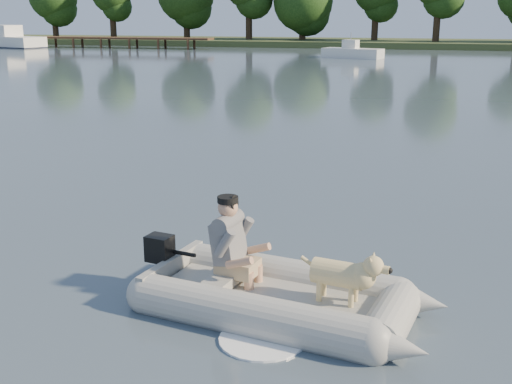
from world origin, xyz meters
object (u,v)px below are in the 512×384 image
(dog, at_px, (338,278))
(motorboat, at_px, (353,46))
(dock, at_px, (124,43))
(dinghy, at_px, (282,264))
(man, at_px, (230,239))
(cabin_cruiser, at_px, (10,36))

(dog, relative_size, motorboat, 0.20)
(dock, relative_size, dinghy, 3.72)
(dinghy, distance_m, man, 0.75)
(dog, xyz_separation_m, cabin_cruiser, (-39.18, 50.84, 0.55))
(motorboat, bearing_deg, dinghy, -68.90)
(dock, xyz_separation_m, motorboat, (23.25, -8.42, 0.39))
(dinghy, height_order, motorboat, motorboat)
(dock, bearing_deg, dinghy, -62.78)
(man, bearing_deg, motorboat, 104.67)
(dinghy, bearing_deg, dock, 127.94)
(dog, relative_size, cabin_cruiser, 0.12)
(dinghy, relative_size, man, 4.34)
(dinghy, distance_m, cabin_cruiser, 63.72)
(dock, bearing_deg, motorboat, -19.90)
(dinghy, bearing_deg, cabin_cruiser, 137.91)
(dinghy, height_order, cabin_cruiser, cabin_cruiser)
(dinghy, relative_size, motorboat, 1.02)
(dog, bearing_deg, dock, 128.48)
(motorboat, bearing_deg, dock, 176.36)
(dog, bearing_deg, cabin_cruiser, 138.35)
(dock, bearing_deg, dog, -62.24)
(man, bearing_deg, dock, 127.42)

